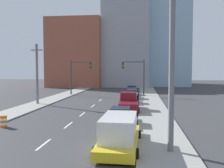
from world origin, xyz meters
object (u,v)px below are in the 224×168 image
object	(u,v)px
sedan_blue	(129,99)
sedan_silver	(132,95)
utility_pole_left_mid	(37,73)
box_truck_yellow	(119,133)
traffic_signal_right	(138,73)
sedan_tan	(120,117)
sedan_navy	(132,92)
sedan_black	(132,89)
pickup_truck_maroon	(128,103)
traffic_signal_left	(77,73)
utility_pole_right_near	(172,57)
traffic_barrel	(3,121)

from	to	relation	value
sedan_blue	sedan_silver	bearing A→B (deg)	86.14
utility_pole_left_mid	box_truck_yellow	world-z (taller)	utility_pole_left_mid
traffic_signal_right	sedan_tan	xyz separation A→B (m)	(-1.19, -22.83, -3.42)
sedan_navy	sedan_black	distance (m)	6.10
pickup_truck_maroon	sedan_blue	xyz separation A→B (m)	(-0.20, 5.83, -0.14)
traffic_signal_left	utility_pole_right_near	bearing A→B (deg)	-66.13
traffic_signal_left	sedan_blue	size ratio (longest dim) A/B	1.48
box_truck_yellow	traffic_signal_right	bearing A→B (deg)	90.13
traffic_signal_left	sedan_tan	bearing A→B (deg)	-66.92
utility_pole_left_mid	sedan_black	size ratio (longest dim) A/B	1.72
sedan_silver	sedan_black	bearing A→B (deg)	93.29
sedan_tan	sedan_silver	distance (m)	17.94
sedan_navy	pickup_truck_maroon	bearing A→B (deg)	-88.47
traffic_barrel	box_truck_yellow	distance (m)	10.77
sedan_blue	traffic_signal_left	bearing A→B (deg)	132.91
traffic_signal_left	utility_pole_left_mid	world-z (taller)	utility_pole_left_mid
traffic_signal_left	utility_pole_right_near	xyz separation A→B (m)	(13.14, -29.68, 1.31)
sedan_navy	box_truck_yellow	bearing A→B (deg)	-88.50
utility_pole_left_mid	box_truck_yellow	distance (m)	21.43
traffic_signal_left	box_truck_yellow	xyz separation A→B (m)	(10.18, -29.16, -3.15)
traffic_signal_right	utility_pole_right_near	xyz separation A→B (m)	(2.22, -29.68, 1.31)
traffic_signal_right	utility_pole_right_near	size ratio (longest dim) A/B	0.60
traffic_signal_right	sedan_blue	size ratio (longest dim) A/B	1.48
traffic_signal_left	traffic_barrel	distance (m)	25.10
sedan_black	sedan_silver	bearing A→B (deg)	-87.00
utility_pole_left_mid	sedan_silver	world-z (taller)	utility_pole_left_mid
pickup_truck_maroon	sedan_blue	size ratio (longest dim) A/B	1.27
traffic_signal_left	sedan_silver	world-z (taller)	traffic_signal_left
traffic_barrel	utility_pole_left_mid	bearing A→B (deg)	101.42
utility_pole_right_near	sedan_blue	xyz separation A→B (m)	(-3.27, 19.73, -4.70)
utility_pole_left_mid	traffic_barrel	size ratio (longest dim) A/B	8.45
sedan_silver	utility_pole_left_mid	bearing A→B (deg)	-148.46
utility_pole_right_near	sedan_tan	distance (m)	8.99
traffic_signal_right	box_truck_yellow	size ratio (longest dim) A/B	1.01
utility_pole_right_near	sedan_black	distance (m)	36.60
traffic_signal_right	pickup_truck_maroon	size ratio (longest dim) A/B	1.16
traffic_signal_right	traffic_barrel	xyz separation A→B (m)	(-10.59, -24.84, -3.61)
traffic_signal_right	sedan_black	xyz separation A→B (m)	(-1.23, 6.45, -3.47)
traffic_signal_right	sedan_tan	distance (m)	23.11
traffic_barrel	pickup_truck_maroon	size ratio (longest dim) A/B	0.17
box_truck_yellow	sedan_blue	distance (m)	19.21
utility_pole_right_near	sedan_silver	xyz separation A→B (m)	(-3.09, 24.79, -4.70)
traffic_signal_right	sedan_tan	world-z (taller)	traffic_signal_right
traffic_barrel	sedan_navy	distance (m)	26.95
utility_pole_right_near	traffic_barrel	size ratio (longest dim) A/B	11.08
sedan_blue	sedan_silver	size ratio (longest dim) A/B	0.94
utility_pole_right_near	sedan_navy	size ratio (longest dim) A/B	2.37
pickup_truck_maroon	sedan_silver	bearing A→B (deg)	87.15
traffic_signal_right	traffic_barrel	distance (m)	27.25
sedan_blue	sedan_tan	bearing A→B (deg)	-92.48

